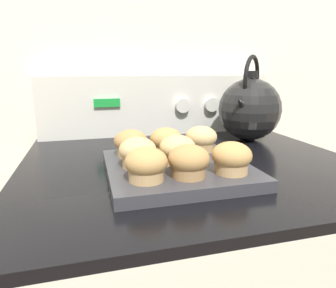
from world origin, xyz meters
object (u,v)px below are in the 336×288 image
(muffin_r1_c1, at_px, (177,150))
(muffin_r0_c2, at_px, (232,158))
(muffin_pan, at_px, (177,169))
(muffin_r2_c1, at_px, (166,141))
(muffin_r0_c0, at_px, (146,165))
(muffin_r2_c2, at_px, (201,139))
(muffin_r2_c0, at_px, (131,143))
(muffin_r1_c0, at_px, (138,153))
(tea_kettle, at_px, (249,108))
(muffin_r0_c1, at_px, (189,161))

(muffin_r1_c1, bearing_deg, muffin_r0_c2, -45.15)
(muffin_pan, distance_m, muffin_r2_c1, 0.09)
(muffin_pan, bearing_deg, muffin_r0_c0, -134.99)
(muffin_r0_c2, height_order, muffin_r2_c2, same)
(muffin_pan, distance_m, muffin_r2_c0, 0.12)
(muffin_r2_c0, distance_m, muffin_r2_c2, 0.16)
(muffin_pan, relative_size, muffin_r1_c1, 3.81)
(muffin_r2_c1, bearing_deg, muffin_r1_c0, -134.25)
(tea_kettle, bearing_deg, muffin_r2_c0, -157.43)
(muffin_r0_c1, bearing_deg, muffin_r1_c1, 87.71)
(muffin_r0_c0, height_order, muffin_r2_c0, same)
(muffin_r0_c2, height_order, muffin_r1_c1, same)
(muffin_r1_c0, bearing_deg, muffin_r0_c1, -46.27)
(muffin_r0_c2, height_order, muffin_r2_c1, same)
(muffin_r0_c2, height_order, muffin_r1_c0, same)
(muffin_r0_c0, xyz_separation_m, muffin_r2_c2, (0.16, 0.16, 0.00))
(muffin_r2_c1, distance_m, tea_kettle, 0.33)
(muffin_r1_c0, distance_m, muffin_r2_c2, 0.18)
(muffin_r0_c0, distance_m, muffin_r0_c1, 0.07)
(muffin_pan, bearing_deg, muffin_r1_c1, -33.87)
(muffin_r0_c2, xyz_separation_m, muffin_r1_c0, (-0.16, 0.08, 0.00))
(muffin_r0_c1, height_order, muffin_r2_c0, same)
(muffin_r1_c0, relative_size, muffin_r1_c1, 1.00)
(muffin_pan, height_order, muffin_r1_c0, muffin_r1_c0)
(muffin_r1_c1, relative_size, muffin_r2_c0, 1.00)
(muffin_r0_c1, height_order, muffin_r2_c1, same)
(muffin_r1_c0, bearing_deg, muffin_r0_c2, -27.00)
(muffin_r2_c1, bearing_deg, tea_kettle, 27.72)
(muffin_r0_c1, height_order, muffin_r2_c2, same)
(muffin_r0_c1, xyz_separation_m, muffin_r0_c2, (0.08, -0.00, 0.00))
(muffin_r1_c0, relative_size, muffin_r2_c2, 1.00)
(muffin_r0_c0, relative_size, tea_kettle, 0.29)
(muffin_r2_c1, relative_size, tea_kettle, 0.29)
(muffin_r2_c1, bearing_deg, muffin_r2_c0, -179.50)
(muffin_pan, xyz_separation_m, muffin_r1_c1, (0.00, -0.00, 0.04))
(muffin_r2_c2, bearing_deg, muffin_r2_c1, 178.96)
(muffin_r0_c2, distance_m, muffin_r1_c0, 0.18)
(tea_kettle, bearing_deg, muffin_r1_c1, -141.08)
(muffin_pan, bearing_deg, muffin_r2_c2, 43.98)
(muffin_r0_c1, distance_m, muffin_r2_c2, 0.18)
(muffin_pan, height_order, muffin_r2_c2, muffin_r2_c2)
(muffin_pan, distance_m, muffin_r0_c1, 0.09)
(muffin_pan, xyz_separation_m, muffin_r2_c2, (0.08, 0.08, 0.04))
(muffin_r2_c2, bearing_deg, muffin_r1_c1, -135.49)
(muffin_r2_c1, bearing_deg, muffin_r0_c1, -90.33)
(tea_kettle, bearing_deg, muffin_r1_c0, -147.79)
(muffin_r0_c1, relative_size, muffin_r2_c2, 1.00)
(muffin_r0_c0, xyz_separation_m, muffin_r1_c1, (0.08, 0.08, 0.00))
(muffin_r1_c1, height_order, muffin_r2_c1, same)
(muffin_r0_c2, relative_size, muffin_r1_c1, 1.00)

